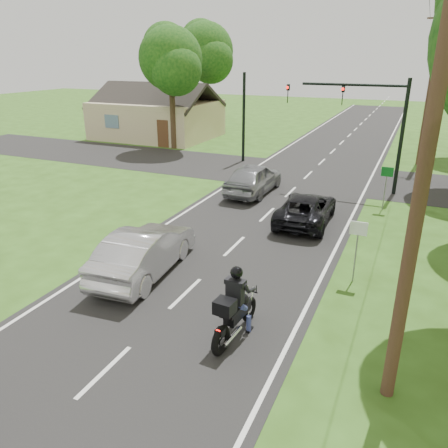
{
  "coord_description": "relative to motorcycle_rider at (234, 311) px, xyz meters",
  "views": [
    {
      "loc": [
        6.02,
        -10.52,
        7.03
      ],
      "look_at": [
        -0.0,
        3.0,
        1.3
      ],
      "focal_mm": 35.0,
      "sensor_mm": 36.0,
      "label": 1
    }
  ],
  "objects": [
    {
      "name": "ground",
      "position": [
        -2.29,
        1.47,
        -0.82
      ],
      "size": [
        140.0,
        140.0,
        0.0
      ],
      "primitive_type": "plane",
      "color": "#2E4F16",
      "rests_on": "ground"
    },
    {
      "name": "road",
      "position": [
        -2.29,
        11.47,
        -0.81
      ],
      "size": [
        8.0,
        100.0,
        0.01
      ],
      "primitive_type": "cube",
      "color": "black",
      "rests_on": "ground"
    },
    {
      "name": "cross_road",
      "position": [
        -2.29,
        17.47,
        -0.81
      ],
      "size": [
        60.0,
        7.0,
        0.01
      ],
      "primitive_type": "cube",
      "color": "black",
      "rests_on": "ground"
    },
    {
      "name": "motorcycle_rider",
      "position": [
        0.0,
        0.0,
        0.0
      ],
      "size": [
        0.7,
        2.42,
        2.08
      ],
      "rotation": [
        0.0,
        0.0,
        -0.08
      ],
      "color": "black",
      "rests_on": "ground"
    },
    {
      "name": "dark_suv",
      "position": [
        -0.4,
        9.22,
        -0.16
      ],
      "size": [
        2.35,
        4.76,
        1.3
      ],
      "primitive_type": "imported",
      "rotation": [
        0.0,
        0.0,
        3.18
      ],
      "color": "black",
      "rests_on": "road"
    },
    {
      "name": "silver_sedan",
      "position": [
        -4.22,
        2.14,
        0.0
      ],
      "size": [
        2.16,
        5.05,
        1.62
      ],
      "primitive_type": "imported",
      "rotation": [
        0.0,
        0.0,
        3.23
      ],
      "color": "silver",
      "rests_on": "road"
    },
    {
      "name": "silver_suv",
      "position": [
        -4.12,
        12.51,
        0.02
      ],
      "size": [
        2.03,
        4.87,
        1.65
      ],
      "primitive_type": "imported",
      "rotation": [
        0.0,
        0.0,
        3.12
      ],
      "color": "gray",
      "rests_on": "road"
    },
    {
      "name": "traffic_signal",
      "position": [
        1.05,
        15.47,
        3.32
      ],
      "size": [
        6.38,
        0.44,
        6.0
      ],
      "color": "black",
      "rests_on": "ground"
    },
    {
      "name": "signal_pole_far",
      "position": [
        -7.49,
        19.47,
        2.18
      ],
      "size": [
        0.2,
        0.2,
        6.0
      ],
      "primitive_type": "cylinder",
      "color": "black",
      "rests_on": "ground"
    },
    {
      "name": "utility_pole_near",
      "position": [
        3.91,
        -0.53,
        4.27
      ],
      "size": [
        1.6,
        0.28,
        10.0
      ],
      "color": "#533325",
      "rests_on": "ground"
    },
    {
      "name": "utility_pole_far",
      "position": [
        3.91,
        23.47,
        4.27
      ],
      "size": [
        1.6,
        0.28,
        10.0
      ],
      "color": "#533325",
      "rests_on": "ground"
    },
    {
      "name": "sign_white",
      "position": [
        2.41,
        4.45,
        0.78
      ],
      "size": [
        0.55,
        0.07,
        2.12
      ],
      "color": "slate",
      "rests_on": "ground"
    },
    {
      "name": "sign_green",
      "position": [
        2.61,
        12.45,
        0.78
      ],
      "size": [
        0.55,
        0.07,
        2.12
      ],
      "color": "slate",
      "rests_on": "ground"
    },
    {
      "name": "tree_left_near",
      "position": [
        -14.02,
        21.25,
        5.72
      ],
      "size": [
        5.12,
        4.96,
        9.22
      ],
      "color": "#332316",
      "rests_on": "ground"
    },
    {
      "name": "tree_left_far",
      "position": [
        -15.98,
        31.23,
        6.32
      ],
      "size": [
        5.76,
        5.58,
        10.14
      ],
      "color": "#332316",
      "rests_on": "ground"
    },
    {
      "name": "house",
      "position": [
        -18.29,
        25.47,
        0.95
      ],
      "size": [
        10.2,
        8.0,
        4.84
      ],
      "color": "#C5B189",
      "rests_on": "ground"
    }
  ]
}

